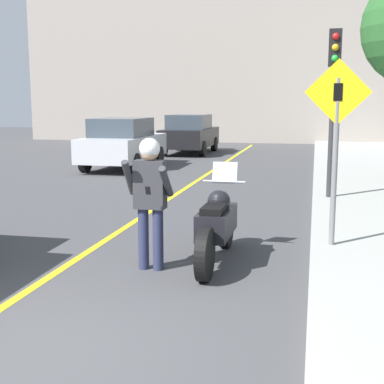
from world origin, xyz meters
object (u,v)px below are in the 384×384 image
object	(u,v)px
crossing_sign	(336,135)
parked_car_silver	(123,143)
parked_car_black	(190,134)
person_biker	(150,190)
traffic_light	(334,82)
motorcycle	(217,225)

from	to	relation	value
crossing_sign	parked_car_silver	size ratio (longest dim) A/B	0.62
parked_car_black	parked_car_silver	bearing A→B (deg)	-99.27
person_biker	parked_car_silver	world-z (taller)	person_biker
crossing_sign	parked_car_black	xyz separation A→B (m)	(-5.60, 14.94, -0.88)
crossing_sign	traffic_light	xyz separation A→B (m)	(0.05, 4.07, 0.88)
crossing_sign	traffic_light	bearing A→B (deg)	89.27
person_biker	parked_car_black	distance (m)	16.48
motorcycle	parked_car_black	world-z (taller)	parked_car_black
crossing_sign	traffic_light	distance (m)	4.17
motorcycle	crossing_sign	distance (m)	2.09
crossing_sign	parked_car_black	distance (m)	15.98
traffic_light	parked_car_black	bearing A→B (deg)	117.45
parked_car_black	person_biker	bearing A→B (deg)	-78.60
traffic_light	parked_car_black	size ratio (longest dim) A/B	0.84
motorcycle	traffic_light	xyz separation A→B (m)	(1.60, 4.76, 2.10)
parked_car_black	motorcycle	bearing A→B (deg)	-75.49
person_biker	traffic_light	bearing A→B (deg)	65.66
motorcycle	person_biker	xyz separation A→B (m)	(-0.79, -0.52, 0.55)
parked_car_silver	person_biker	bearing A→B (deg)	-68.00
person_biker	parked_car_silver	distance (m)	11.21
person_biker	parked_car_black	size ratio (longest dim) A/B	0.41
person_biker	crossing_sign	distance (m)	2.72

